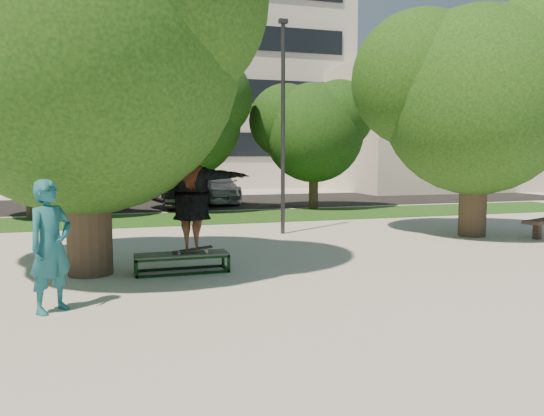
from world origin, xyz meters
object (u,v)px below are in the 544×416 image
object	(u,v)px
lamppost	(283,125)
car_silver_a	(98,188)
grind_box	(182,263)
bystander	(51,246)
car_dark	(190,190)
tree_left	(78,40)
car_grey	(178,188)
tree_right	(472,90)
car_silver_b	(213,186)

from	to	relation	value
lamppost	car_silver_a	xyz separation A→B (m)	(-5.35, 10.26, -2.33)
grind_box	bystander	size ratio (longest dim) A/B	0.93
grind_box	car_dark	distance (m)	13.02
tree_left	car_grey	world-z (taller)	tree_left
grind_box	car_grey	bearing A→B (deg)	83.34
car_dark	grind_box	bearing A→B (deg)	-87.28
car_silver_a	car_grey	world-z (taller)	car_silver_a
lamppost	car_silver_a	distance (m)	11.81
tree_right	lamppost	world-z (taller)	tree_right
grind_box	car_silver_b	size ratio (longest dim) A/B	0.34
tree_right	grind_box	world-z (taller)	tree_right
tree_right	car_dark	bearing A→B (deg)	121.64
grind_box	car_dark	xyz separation A→B (m)	(2.00, 12.85, 0.60)
bystander	car_silver_a	xyz separation A→B (m)	(0.30, 16.68, -0.15)
lamppost	car_silver_b	bearing A→B (deg)	90.14
tree_left	bystander	bearing A→B (deg)	-97.96
grind_box	tree_right	bearing A→B (deg)	16.13
tree_left	car_grey	size ratio (longest dim) A/B	1.48
car_silver_a	car_dark	size ratio (longest dim) A/B	1.01
lamppost	bystander	distance (m)	8.82
car_silver_a	car_silver_b	bearing A→B (deg)	4.01
tree_left	bystander	xyz separation A→B (m)	(-0.35, -2.51, -3.45)
car_dark	lamppost	bearing A→B (deg)	-68.45
car_dark	bystander	bearing A→B (deg)	-93.98
tree_right	car_silver_b	bearing A→B (deg)	111.25
tree_right	bystander	distance (m)	11.90
bystander	car_dark	xyz separation A→B (m)	(4.14, 14.92, -0.18)
car_silver_b	tree_left	bearing A→B (deg)	-105.06
tree_right	car_dark	distance (m)	12.67
car_silver_a	car_silver_b	size ratio (longest dim) A/B	0.90
car_silver_b	car_grey	bearing A→B (deg)	161.24
bystander	car_silver_b	distance (m)	18.11
car_silver_a	car_silver_b	world-z (taller)	car_silver_a
tree_left	car_silver_a	xyz separation A→B (m)	(-0.06, 14.17, -3.60)
grind_box	car_silver_b	world-z (taller)	car_silver_b
car_grey	car_silver_b	xyz separation A→B (m)	(1.62, -0.70, 0.11)
bystander	car_silver_a	size ratio (longest dim) A/B	0.40
tree_right	car_grey	world-z (taller)	tree_right
car_silver_b	bystander	bearing A→B (deg)	-103.43
tree_left	grind_box	distance (m)	4.62
tree_right	bystander	world-z (taller)	tree_right
car_grey	car_silver_b	size ratio (longest dim) A/B	0.90
tree_left	car_silver_a	bearing A→B (deg)	90.23
car_silver_a	car_dark	world-z (taller)	car_silver_a
bystander	car_silver_a	distance (m)	16.69
bystander	car_grey	world-z (taller)	bystander
lamppost	car_grey	bearing A→B (deg)	98.14
grind_box	car_grey	xyz separation A→B (m)	(1.85, 15.85, 0.48)
car_grey	tree_right	bearing A→B (deg)	-73.46
tree_right	lamppost	distance (m)	5.36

